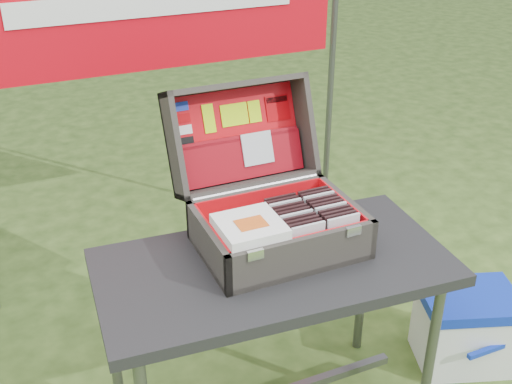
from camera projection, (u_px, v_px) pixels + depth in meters
name	position (u px, v px, depth m)	size (l,w,h in m)	color
table	(273.00, 347.00, 2.19)	(1.12, 0.56, 0.70)	black
table_top	(274.00, 267.00, 2.04)	(1.12, 0.56, 0.04)	black
table_leg_fr	(431.00, 351.00, 2.20)	(0.04, 0.04, 0.66)	#59595B
table_leg_bl	(114.00, 351.00, 2.20)	(0.04, 0.04, 0.66)	#59595B
table_leg_br	(363.00, 282.00, 2.56)	(0.04, 0.04, 0.66)	#59595B
suitcase	(272.00, 179.00, 2.04)	(0.51, 0.52, 0.45)	#433F3A
suitcase_base_bottom	(279.00, 245.00, 2.10)	(0.51, 0.36, 0.02)	#433F3A
suitcase_base_wall_front	(304.00, 257.00, 1.93)	(0.51, 0.02, 0.14)	#433F3A
suitcase_base_wall_back	(258.00, 206.00, 2.21)	(0.51, 0.02, 0.14)	#433F3A
suitcase_base_wall_left	(208.00, 246.00, 1.98)	(0.02, 0.36, 0.14)	#433F3A
suitcase_base_wall_right	(345.00, 215.00, 2.16)	(0.02, 0.36, 0.14)	#433F3A
suitcase_liner_floor	(279.00, 242.00, 2.09)	(0.47, 0.32, 0.01)	red
suitcase_latch_left	(255.00, 255.00, 1.84)	(0.05, 0.01, 0.03)	silver
suitcase_latch_right	(353.00, 231.00, 1.95)	(0.05, 0.01, 0.03)	silver
suitcase_hinge	(256.00, 187.00, 2.18)	(0.02, 0.02, 0.46)	silver
suitcase_lid_back	(236.00, 135.00, 2.27)	(0.51, 0.36, 0.02)	#433F3A
suitcase_lid_rim_far	(234.00, 85.00, 2.20)	(0.51, 0.02, 0.14)	#433F3A
suitcase_lid_rim_near	(249.00, 183.00, 2.25)	(0.51, 0.02, 0.14)	#433F3A
suitcase_lid_rim_left	(174.00, 146.00, 2.13)	(0.02, 0.36, 0.14)	#433F3A
suitcase_lid_rim_right	(304.00, 124.00, 2.31)	(0.02, 0.36, 0.14)	#433F3A
suitcase_lid_liner	(237.00, 135.00, 2.26)	(0.46, 0.32, 0.01)	red
suitcase_liner_wall_front	(302.00, 252.00, 1.94)	(0.47, 0.01, 0.12)	red
suitcase_liner_wall_back	(259.00, 205.00, 2.19)	(0.47, 0.01, 0.12)	red
suitcase_liner_wall_left	(212.00, 243.00, 1.98)	(0.01, 0.32, 0.12)	red
suitcase_liner_wall_right	(341.00, 213.00, 2.15)	(0.01, 0.32, 0.12)	red
suitcase_lid_pocket	(242.00, 158.00, 2.26)	(0.45, 0.15, 0.03)	maroon
suitcase_pocket_edge	(240.00, 138.00, 2.24)	(0.44, 0.02, 0.02)	maroon
suitcase_pocket_cd	(257.00, 148.00, 2.26)	(0.11, 0.11, 0.01)	silver
lid_sticker_cc_a	(181.00, 106.00, 2.17)	(0.05, 0.03, 0.00)	#1933B2
lid_sticker_cc_b	(183.00, 118.00, 2.18)	(0.05, 0.03, 0.00)	#AE0006
lid_sticker_cc_c	(185.00, 130.00, 2.18)	(0.05, 0.03, 0.00)	white
lid_sticker_cc_d	(187.00, 141.00, 2.19)	(0.05, 0.03, 0.00)	black
lid_card_neon_tall	(209.00, 119.00, 2.21)	(0.04, 0.10, 0.00)	#BFF407
lid_card_neon_main	(234.00, 115.00, 2.25)	(0.10, 0.08, 0.00)	#BFF407
lid_card_neon_small	(255.00, 111.00, 2.27)	(0.05, 0.08, 0.00)	#BFF407
lid_sticker_band	(278.00, 108.00, 2.31)	(0.09, 0.09, 0.00)	#AE0006
lid_sticker_band_bar	(277.00, 100.00, 2.30)	(0.08, 0.02, 0.00)	black
cd_left_0	(308.00, 243.00, 1.96)	(0.11, 0.01, 0.13)	silver
cd_left_1	(305.00, 240.00, 1.98)	(0.11, 0.01, 0.13)	black
cd_left_2	(302.00, 237.00, 1.99)	(0.11, 0.01, 0.13)	black
cd_left_3	(299.00, 233.00, 2.01)	(0.11, 0.01, 0.13)	black
cd_left_4	(296.00, 230.00, 2.02)	(0.11, 0.01, 0.13)	silver
cd_left_5	(293.00, 227.00, 2.04)	(0.11, 0.01, 0.13)	black
cd_left_6	(290.00, 224.00, 2.06)	(0.11, 0.01, 0.13)	black
cd_left_7	(288.00, 222.00, 2.07)	(0.11, 0.01, 0.13)	black
cd_left_8	(285.00, 219.00, 2.09)	(0.11, 0.01, 0.13)	silver
cd_left_9	(282.00, 216.00, 2.10)	(0.11, 0.01, 0.13)	black
cd_left_10	(280.00, 213.00, 2.12)	(0.11, 0.01, 0.13)	black
cd_right_0	(343.00, 234.00, 2.00)	(0.11, 0.01, 0.13)	silver
cd_right_1	(339.00, 231.00, 2.02)	(0.11, 0.01, 0.13)	black
cd_right_2	(336.00, 228.00, 2.04)	(0.11, 0.01, 0.13)	black
cd_right_3	(333.00, 225.00, 2.05)	(0.11, 0.01, 0.13)	black
cd_right_4	(330.00, 222.00, 2.07)	(0.11, 0.01, 0.13)	silver
cd_right_5	(327.00, 220.00, 2.08)	(0.11, 0.01, 0.13)	black
cd_right_6	(324.00, 217.00, 2.10)	(0.11, 0.01, 0.13)	black
cd_right_7	(321.00, 214.00, 2.12)	(0.11, 0.01, 0.13)	black
cd_right_8	(318.00, 211.00, 2.13)	(0.11, 0.01, 0.13)	silver
cd_right_9	(315.00, 208.00, 2.15)	(0.11, 0.01, 0.13)	black
cd_right_10	(312.00, 206.00, 2.16)	(0.11, 0.01, 0.13)	black
songbook_0	(250.00, 230.00, 1.93)	(0.19, 0.19, 0.01)	white
songbook_1	(250.00, 228.00, 1.93)	(0.19, 0.19, 0.01)	white
songbook_2	(250.00, 227.00, 1.93)	(0.19, 0.19, 0.01)	white
songbook_3	(250.00, 226.00, 1.93)	(0.19, 0.19, 0.01)	white
songbook_4	(250.00, 224.00, 1.92)	(0.19, 0.19, 0.01)	white
songbook_5	(250.00, 223.00, 1.92)	(0.19, 0.19, 0.01)	white
songbook_graphic	(251.00, 223.00, 1.91)	(0.09, 0.07, 0.00)	#D85919
cooler	(465.00, 328.00, 2.56)	(0.37, 0.28, 0.33)	white
cooler_body	(464.00, 332.00, 2.57)	(0.35, 0.27, 0.28)	white
cooler_lid	(470.00, 299.00, 2.50)	(0.37, 0.28, 0.04)	#0F2DB3
cooler_handle	(492.00, 349.00, 2.44)	(0.22, 0.02, 0.02)	#0F2DB3
cardboard_box	(363.00, 257.00, 3.00)	(0.32, 0.05, 0.34)	brown
banner_post_right	(331.00, 82.00, 3.14)	(0.03, 0.03, 1.70)	#59595B
banner	(157.00, 3.00, 2.62)	(1.60, 0.01, 0.55)	red
banner_text	(158.00, 4.00, 2.61)	(1.20, 0.00, 0.10)	white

